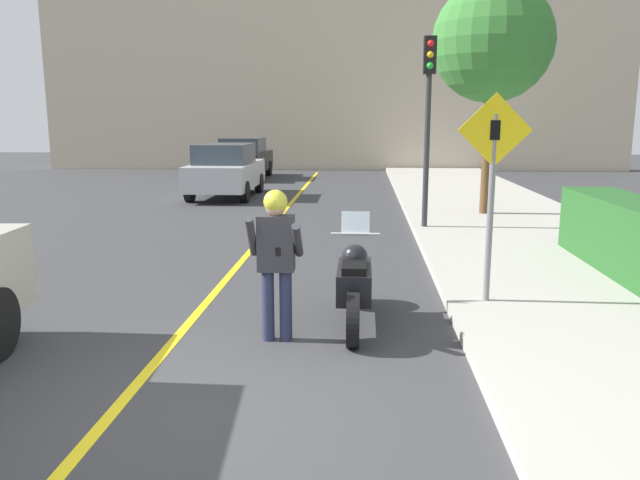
% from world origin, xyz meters
% --- Properties ---
extents(ground_plane, '(80.00, 80.00, 0.00)m').
position_xyz_m(ground_plane, '(0.00, 0.00, 0.00)').
color(ground_plane, '#38383A').
extents(sidewalk_curb, '(4.40, 44.00, 0.14)m').
position_xyz_m(sidewalk_curb, '(4.80, 4.00, 0.07)').
color(sidewalk_curb, '#ADA89E').
rests_on(sidewalk_curb, ground).
extents(road_center_line, '(0.12, 36.00, 0.01)m').
position_xyz_m(road_center_line, '(-0.60, 6.00, 0.00)').
color(road_center_line, yellow).
rests_on(road_center_line, ground).
extents(building_backdrop, '(28.00, 1.20, 9.79)m').
position_xyz_m(building_backdrop, '(0.00, 26.00, 4.90)').
color(building_backdrop, beige).
rests_on(building_backdrop, ground).
extents(motorcycle, '(0.62, 2.15, 1.29)m').
position_xyz_m(motorcycle, '(1.41, 2.47, 0.50)').
color(motorcycle, black).
rests_on(motorcycle, ground).
extents(person_biker, '(0.59, 0.47, 1.70)m').
position_xyz_m(person_biker, '(0.56, 1.83, 1.04)').
color(person_biker, '#282D4C').
rests_on(person_biker, ground).
extents(crossing_sign, '(0.91, 0.08, 2.63)m').
position_xyz_m(crossing_sign, '(3.11, 3.11, 1.72)').
color(crossing_sign, slate).
rests_on(crossing_sign, sidewalk_curb).
extents(traffic_light, '(0.26, 0.30, 3.98)m').
position_xyz_m(traffic_light, '(2.85, 8.74, 2.89)').
color(traffic_light, '#2D2D30').
rests_on(traffic_light, sidewalk_curb).
extents(hedge_row, '(0.90, 4.36, 1.09)m').
position_xyz_m(hedge_row, '(5.60, 4.69, 0.68)').
color(hedge_row, '#235623').
rests_on(hedge_row, sidewalk_curb).
extents(street_tree, '(2.86, 2.86, 5.54)m').
position_xyz_m(street_tree, '(4.53, 10.81, 4.23)').
color(street_tree, brown).
rests_on(street_tree, sidewalk_curb).
extents(parked_car_silver, '(1.88, 4.20, 1.68)m').
position_xyz_m(parked_car_silver, '(-2.81, 14.63, 0.86)').
color(parked_car_silver, black).
rests_on(parked_car_silver, ground).
extents(parked_car_black, '(1.88, 4.20, 1.68)m').
position_xyz_m(parked_car_black, '(-3.42, 20.93, 0.86)').
color(parked_car_black, black).
rests_on(parked_car_black, ground).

